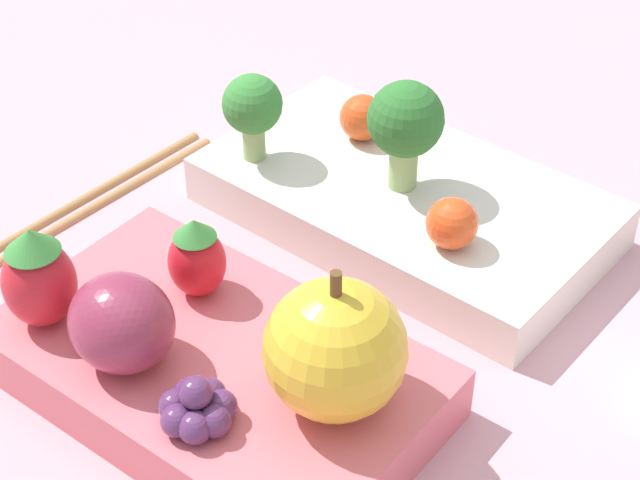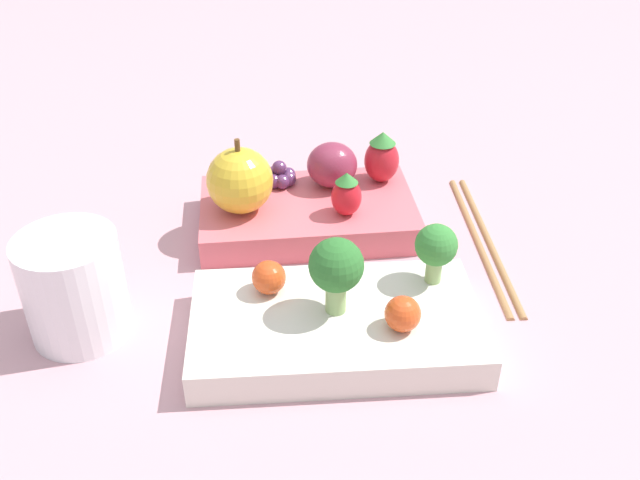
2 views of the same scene
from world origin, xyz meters
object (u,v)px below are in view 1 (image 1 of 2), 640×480
Objects in this scene: broccoli_floret_0 at (399,120)px; cherry_tomato_1 at (452,223)px; bento_box_savoury at (405,202)px; broccoli_floret_1 at (252,107)px; bento_box_fruit at (216,372)px; strawberry_0 at (197,258)px; strawberry_1 at (38,278)px; plum at (122,323)px; cherry_tomato_0 at (363,117)px; apple at (335,350)px; grape_cluster at (197,408)px; chopsticks_pair at (59,217)px.

broccoli_floret_0 is 0.06m from cherry_tomato_1.
broccoli_floret_1 is at bearing -157.39° from bento_box_savoury.
strawberry_0 is (-0.03, 0.02, 0.03)m from bento_box_fruit.
strawberry_0 is at bearing -97.80° from broccoli_floret_0.
strawberry_1 is 1.07× the size of plum.
apple is (0.11, -0.16, 0.02)m from cherry_tomato_0.
strawberry_1 is at bearing -155.16° from bento_box_fruit.
plum is at bearing -156.09° from apple.
broccoli_floret_0 reaches higher than plum.
broccoli_floret_0 is 1.47× the size of strawberry_0.
broccoli_floret_0 is 0.16m from apple.
grape_cluster is (0.05, -0.01, -0.01)m from plum.
broccoli_floret_1 is at bearing -178.57° from cherry_tomato_1.
apple is at bearing 17.92° from strawberry_1.
strawberry_1 is at bearing -162.08° from apple.
bento_box_savoury is 5.21× the size of strawberry_0.
cherry_tomato_1 is at bearing 68.22° from plum.
strawberry_0 reaches higher than cherry_tomato_1.
strawberry_0 is at bearing -123.99° from cherry_tomato_1.
cherry_tomato_1 is at bearing 73.66° from bento_box_fruit.
broccoli_floret_1 is at bearing -158.46° from broccoli_floret_0.
broccoli_floret_0 reaches higher than strawberry_0.
plum is (-0.02, -0.03, 0.03)m from bento_box_fruit.
chopsticks_pair is at bearing 139.39° from strawberry_1.
bento_box_savoury is at bearing 22.61° from broccoli_floret_1.
plum is at bearing -131.37° from bento_box_fruit.
bento_box_fruit is at bearing -54.50° from broccoli_floret_1.
broccoli_floret_1 reaches higher than plum.
cherry_tomato_1 is (0.12, 0.00, -0.02)m from broccoli_floret_1.
strawberry_1 is 1.56× the size of grape_cluster.
bento_box_savoury is 0.14m from strawberry_0.
broccoli_floret_1 reaches higher than bento_box_fruit.
chopsticks_pair is (-0.13, 0.06, -0.04)m from plum.
cherry_tomato_1 is 0.63× the size of strawberry_0.
plum is at bearing -26.98° from chopsticks_pair.
grape_cluster is 0.19m from chopsticks_pair.
bento_box_savoury is 0.05m from cherry_tomato_0.
apple is 1.68× the size of strawberry_0.
bento_box_savoury is 8.24× the size of cherry_tomato_1.
cherry_tomato_0 is at bearing 107.30° from bento_box_fruit.
cherry_tomato_1 is 0.38× the size of apple.
broccoli_floret_1 is (-0.09, 0.12, 0.04)m from bento_box_fruit.
bento_box_savoury and bento_box_fruit have the same top height.
strawberry_1 is (0.02, -0.15, -0.01)m from broccoli_floret_1.
strawberry_0 is (0.02, -0.15, 0.01)m from cherry_tomato_0.
broccoli_floret_0 is 0.19m from grape_cluster.
broccoli_floret_0 is at bearing 117.18° from apple.
broccoli_floret_1 is at bearing -122.34° from cherry_tomato_0.
bento_box_fruit is at bearing -84.54° from broccoli_floret_0.
chopsticks_pair is at bearing -155.25° from cherry_tomato_1.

